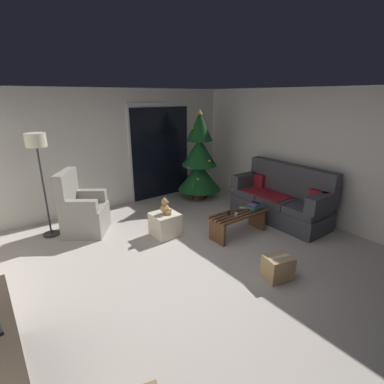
% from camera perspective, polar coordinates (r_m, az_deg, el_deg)
% --- Properties ---
extents(ground_plane, '(7.00, 7.00, 0.00)m').
position_cam_1_polar(ground_plane, '(4.37, 1.34, -14.04)').
color(ground_plane, '#BCB2A8').
extents(wall_back, '(5.72, 0.12, 2.50)m').
position_cam_1_polar(wall_back, '(6.47, -15.72, 8.03)').
color(wall_back, silver).
rests_on(wall_back, ground).
extents(wall_right, '(0.12, 6.00, 2.50)m').
position_cam_1_polar(wall_right, '(6.00, 23.61, 6.40)').
color(wall_right, silver).
rests_on(wall_right, ground).
extents(patio_door_frame, '(1.60, 0.02, 2.20)m').
position_cam_1_polar(patio_door_frame, '(6.94, -6.20, 8.02)').
color(patio_door_frame, silver).
rests_on(patio_door_frame, ground).
extents(patio_door_glass, '(1.50, 0.02, 2.10)m').
position_cam_1_polar(patio_door_glass, '(6.93, -6.11, 7.59)').
color(patio_door_glass, black).
rests_on(patio_door_glass, ground).
extents(couch, '(0.80, 1.95, 1.08)m').
position_cam_1_polar(couch, '(5.95, 17.15, -1.49)').
color(couch, '#3D3D42').
rests_on(couch, ground).
extents(coffee_table, '(1.10, 0.40, 0.42)m').
position_cam_1_polar(coffee_table, '(5.15, 9.14, -5.52)').
color(coffee_table, brown).
rests_on(coffee_table, ground).
extents(remote_silver, '(0.15, 0.13, 0.02)m').
position_cam_1_polar(remote_silver, '(5.01, 8.65, -4.30)').
color(remote_silver, '#ADADB2').
rests_on(remote_silver, coffee_table).
extents(remote_graphite, '(0.16, 0.10, 0.02)m').
position_cam_1_polar(remote_graphite, '(5.17, 9.35, -3.60)').
color(remote_graphite, '#333338').
rests_on(remote_graphite, coffee_table).
extents(remote_white, '(0.15, 0.14, 0.02)m').
position_cam_1_polar(remote_white, '(5.30, 10.18, -3.06)').
color(remote_white, silver).
rests_on(remote_white, coffee_table).
extents(remote_black, '(0.14, 0.15, 0.02)m').
position_cam_1_polar(remote_black, '(5.04, 7.26, -4.08)').
color(remote_black, black).
rests_on(remote_black, coffee_table).
extents(book_stack, '(0.27, 0.20, 0.13)m').
position_cam_1_polar(book_stack, '(5.26, 12.28, -2.75)').
color(book_stack, '#285684').
rests_on(book_stack, coffee_table).
extents(cell_phone, '(0.11, 0.16, 0.01)m').
position_cam_1_polar(cell_phone, '(5.24, 12.43, -2.01)').
color(cell_phone, black).
rests_on(cell_phone, book_stack).
extents(christmas_tree, '(1.01, 1.01, 2.07)m').
position_cam_1_polar(christmas_tree, '(6.75, 1.46, 6.24)').
color(christmas_tree, '#4C1E19').
rests_on(christmas_tree, ground).
extents(armchair, '(0.96, 0.95, 1.13)m').
position_cam_1_polar(armchair, '(5.48, -20.82, -3.57)').
color(armchair, gray).
rests_on(armchair, ground).
extents(floor_lamp, '(0.32, 0.32, 1.78)m').
position_cam_1_polar(floor_lamp, '(5.33, -28.16, 7.22)').
color(floor_lamp, '#2D2D30').
rests_on(floor_lamp, ground).
extents(ottoman, '(0.44, 0.44, 0.41)m').
position_cam_1_polar(ottoman, '(5.11, -5.31, -6.38)').
color(ottoman, beige).
rests_on(ottoman, ground).
extents(teddy_bear_honey, '(0.22, 0.21, 0.29)m').
position_cam_1_polar(teddy_bear_honey, '(4.99, -5.30, -2.98)').
color(teddy_bear_honey, tan).
rests_on(teddy_bear_honey, ottoman).
extents(cardboard_box_taped_mid_floor, '(0.42, 0.35, 0.32)m').
position_cam_1_polar(cardboard_box_taped_mid_floor, '(4.17, 16.57, -14.04)').
color(cardboard_box_taped_mid_floor, tan).
rests_on(cardboard_box_taped_mid_floor, ground).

